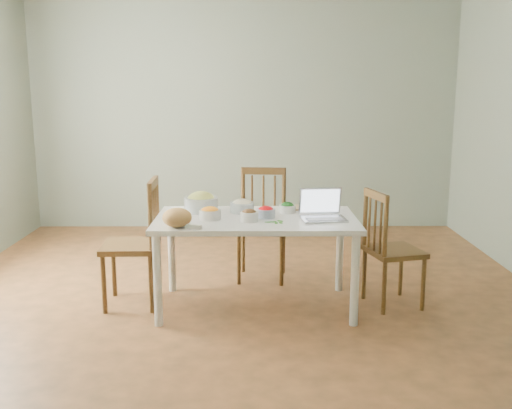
{
  "coord_description": "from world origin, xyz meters",
  "views": [
    {
      "loc": [
        0.11,
        -4.5,
        1.68
      ],
      "look_at": [
        0.13,
        -0.18,
        0.81
      ],
      "focal_mm": 41.13,
      "sensor_mm": 36.0,
      "label": 1
    }
  ],
  "objects_px": {
    "chair_far": "(262,225)",
    "chair_left": "(130,243)",
    "chair_right": "(394,248)",
    "bread_boule": "(177,217)",
    "bowl_squash": "(201,202)",
    "laptop": "(324,205)",
    "dining_table": "(256,263)"
  },
  "relations": [
    {
      "from": "bread_boule",
      "to": "laptop",
      "type": "distance_m",
      "value": 1.08
    },
    {
      "from": "dining_table",
      "to": "bread_boule",
      "type": "height_order",
      "value": "bread_boule"
    },
    {
      "from": "dining_table",
      "to": "chair_left",
      "type": "bearing_deg",
      "value": 176.33
    },
    {
      "from": "chair_left",
      "to": "laptop",
      "type": "xyz_separation_m",
      "value": [
        1.48,
        -0.15,
        0.33
      ]
    },
    {
      "from": "chair_far",
      "to": "bowl_squash",
      "type": "height_order",
      "value": "chair_far"
    },
    {
      "from": "chair_left",
      "to": "bread_boule",
      "type": "distance_m",
      "value": 0.62
    },
    {
      "from": "chair_left",
      "to": "bowl_squash",
      "type": "xyz_separation_m",
      "value": [
        0.54,
        0.15,
        0.29
      ]
    },
    {
      "from": "chair_right",
      "to": "bowl_squash",
      "type": "bearing_deg",
      "value": 68.87
    },
    {
      "from": "chair_right",
      "to": "bread_boule",
      "type": "height_order",
      "value": "chair_right"
    },
    {
      "from": "chair_left",
      "to": "bowl_squash",
      "type": "distance_m",
      "value": 0.63
    },
    {
      "from": "chair_left",
      "to": "laptop",
      "type": "distance_m",
      "value": 1.52
    },
    {
      "from": "chair_right",
      "to": "bread_boule",
      "type": "bearing_deg",
      "value": 87.4
    },
    {
      "from": "dining_table",
      "to": "chair_left",
      "type": "xyz_separation_m",
      "value": [
        -0.97,
        0.06,
        0.14
      ]
    },
    {
      "from": "chair_right",
      "to": "laptop",
      "type": "distance_m",
      "value": 0.69
    },
    {
      "from": "chair_right",
      "to": "laptop",
      "type": "height_order",
      "value": "laptop"
    },
    {
      "from": "bowl_squash",
      "to": "laptop",
      "type": "distance_m",
      "value": 0.98
    },
    {
      "from": "bread_boule",
      "to": "bowl_squash",
      "type": "height_order",
      "value": "bowl_squash"
    },
    {
      "from": "bread_boule",
      "to": "bowl_squash",
      "type": "relative_size",
      "value": 0.79
    },
    {
      "from": "chair_far",
      "to": "chair_left",
      "type": "bearing_deg",
      "value": -143.42
    },
    {
      "from": "chair_right",
      "to": "bread_boule",
      "type": "relative_size",
      "value": 4.34
    },
    {
      "from": "laptop",
      "to": "chair_right",
      "type": "bearing_deg",
      "value": 7.02
    },
    {
      "from": "chair_left",
      "to": "chair_right",
      "type": "bearing_deg",
      "value": 87.55
    },
    {
      "from": "chair_left",
      "to": "bread_boule",
      "type": "xyz_separation_m",
      "value": [
        0.42,
        -0.37,
        0.28
      ]
    },
    {
      "from": "chair_right",
      "to": "bowl_squash",
      "type": "distance_m",
      "value": 1.55
    },
    {
      "from": "chair_right",
      "to": "laptop",
      "type": "xyz_separation_m",
      "value": [
        -0.57,
        -0.13,
        0.37
      ]
    },
    {
      "from": "chair_left",
      "to": "chair_right",
      "type": "distance_m",
      "value": 2.04
    },
    {
      "from": "chair_left",
      "to": "chair_right",
      "type": "height_order",
      "value": "chair_left"
    },
    {
      "from": "chair_right",
      "to": "bowl_squash",
      "type": "xyz_separation_m",
      "value": [
        -1.5,
        0.17,
        0.33
      ]
    },
    {
      "from": "chair_left",
      "to": "laptop",
      "type": "relative_size",
      "value": 3.07
    },
    {
      "from": "laptop",
      "to": "bread_boule",
      "type": "bearing_deg",
      "value": -174.56
    },
    {
      "from": "bread_boule",
      "to": "chair_left",
      "type": "bearing_deg",
      "value": 138.71
    },
    {
      "from": "chair_far",
      "to": "chair_left",
      "type": "xyz_separation_m",
      "value": [
        -1.03,
        -0.62,
        0.01
      ]
    }
  ]
}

